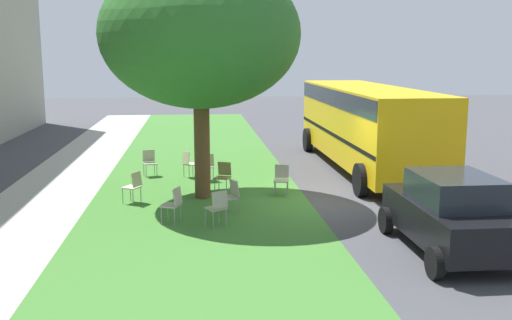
% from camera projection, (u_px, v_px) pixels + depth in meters
% --- Properties ---
extents(ground, '(80.00, 80.00, 0.00)m').
position_uv_depth(ground, '(316.00, 201.00, 16.32)').
color(ground, '#424247').
extents(grass_verge, '(48.00, 6.00, 0.01)m').
position_uv_depth(grass_verge, '(200.00, 204.00, 16.00)').
color(grass_verge, '#3D752D').
rests_on(grass_verge, ground).
extents(sidewalk_strip, '(48.00, 2.80, 0.01)m').
position_uv_depth(sidewalk_strip, '(33.00, 209.00, 15.55)').
color(sidewalk_strip, '#ADA89E').
rests_on(sidewalk_strip, ground).
extents(street_tree, '(5.46, 5.46, 6.57)m').
position_uv_depth(street_tree, '(200.00, 35.00, 15.97)').
color(street_tree, brown).
rests_on(street_tree, ground).
extents(chair_0, '(0.57, 0.57, 0.88)m').
position_uv_depth(chair_0, '(134.00, 185.00, 16.03)').
color(chair_0, beige).
rests_on(chair_0, ground).
extents(chair_1, '(0.50, 0.50, 0.88)m').
position_uv_depth(chair_1, '(281.00, 177.00, 16.96)').
color(chair_1, '#ADA393').
rests_on(chair_1, ground).
extents(chair_2, '(0.55, 0.54, 0.88)m').
position_uv_depth(chair_2, '(223.00, 175.00, 17.36)').
color(chair_2, olive).
rests_on(chair_2, ground).
extents(chair_3, '(0.51, 0.50, 0.88)m').
position_uv_depth(chair_3, '(207.00, 165.00, 18.88)').
color(chair_3, '#ADA393').
rests_on(chair_3, ground).
extents(chair_4, '(0.53, 0.52, 0.88)m').
position_uv_depth(chair_4, '(150.00, 161.00, 19.60)').
color(chair_4, '#ADA393').
rests_on(chair_4, ground).
extents(chair_5, '(0.57, 0.57, 0.88)m').
position_uv_depth(chair_5, '(189.00, 162.00, 19.37)').
color(chair_5, beige).
rests_on(chair_5, ground).
extents(chair_6, '(0.54, 0.55, 0.88)m').
position_uv_depth(chair_6, '(174.00, 202.00, 14.13)').
color(chair_6, '#ADA393').
rests_on(chair_6, ground).
extents(chair_7, '(0.55, 0.56, 0.88)m').
position_uv_depth(chair_7, '(231.00, 194.00, 14.93)').
color(chair_7, '#ADA393').
rests_on(chair_7, ground).
extents(chair_8, '(0.57, 0.56, 0.88)m').
position_uv_depth(chair_8, '(217.00, 206.00, 13.84)').
color(chair_8, '#ADA393').
rests_on(chair_8, ground).
extents(parked_car, '(3.70, 1.92, 1.65)m').
position_uv_depth(parked_car, '(451.00, 213.00, 11.99)').
color(parked_car, black).
rests_on(parked_car, ground).
extents(school_bus, '(10.40, 2.80, 2.88)m').
position_uv_depth(school_bus, '(366.00, 119.00, 20.64)').
color(school_bus, yellow).
rests_on(school_bus, ground).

